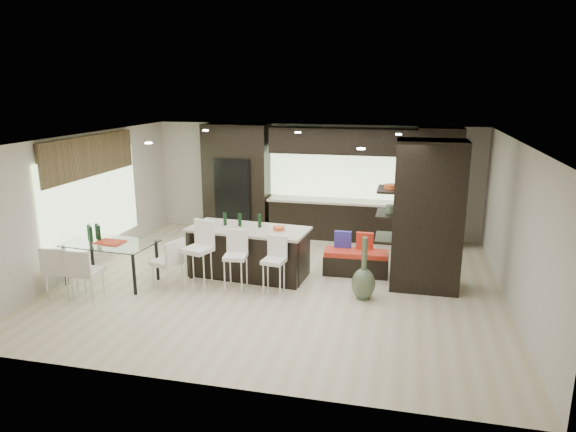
% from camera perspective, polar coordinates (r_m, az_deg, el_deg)
% --- Properties ---
extents(ground, '(8.00, 8.00, 0.00)m').
position_cam_1_polar(ground, '(9.73, -0.80, -7.44)').
color(ground, beige).
rests_on(ground, ground).
extents(back_wall, '(8.00, 0.02, 2.70)m').
position_cam_1_polar(back_wall, '(12.66, 2.97, 4.04)').
color(back_wall, beige).
rests_on(back_wall, ground).
extents(left_wall, '(0.02, 7.00, 2.70)m').
position_cam_1_polar(left_wall, '(10.96, -21.60, 1.42)').
color(left_wall, beige).
rests_on(left_wall, ground).
extents(right_wall, '(0.02, 7.00, 2.70)m').
position_cam_1_polar(right_wall, '(9.24, 24.03, -1.08)').
color(right_wall, beige).
rests_on(right_wall, ground).
extents(ceiling, '(8.00, 7.00, 0.02)m').
position_cam_1_polar(ceiling, '(9.08, -0.86, 8.60)').
color(ceiling, white).
rests_on(ceiling, ground).
extents(window_left, '(0.04, 3.20, 1.90)m').
position_cam_1_polar(window_left, '(11.10, -20.85, 1.64)').
color(window_left, '#B2D199').
rests_on(window_left, left_wall).
extents(window_back, '(3.40, 0.04, 1.20)m').
position_cam_1_polar(window_back, '(12.50, 5.67, 4.79)').
color(window_back, '#B2D199').
rests_on(window_back, back_wall).
extents(stone_accent, '(0.08, 3.00, 0.80)m').
position_cam_1_polar(stone_accent, '(10.93, -21.14, 6.24)').
color(stone_accent, brown).
rests_on(stone_accent, left_wall).
extents(ceiling_spots, '(4.00, 3.00, 0.02)m').
position_cam_1_polar(ceiling_spots, '(9.32, -0.49, 8.62)').
color(ceiling_spots, white).
rests_on(ceiling_spots, ceiling).
extents(back_cabinetry, '(6.80, 0.68, 2.70)m').
position_cam_1_polar(back_cabinetry, '(12.27, 5.00, 3.67)').
color(back_cabinetry, black).
rests_on(back_cabinetry, ground).
extents(refrigerator, '(0.90, 0.68, 1.90)m').
position_cam_1_polar(refrigerator, '(12.84, -5.74, 2.32)').
color(refrigerator, black).
rests_on(refrigerator, ground).
extents(partition_column, '(1.20, 0.80, 2.70)m').
position_cam_1_polar(partition_column, '(9.45, 15.26, 0.00)').
color(partition_column, black).
rests_on(partition_column, ground).
extents(kitchen_island, '(2.38, 1.19, 0.96)m').
position_cam_1_polar(kitchen_island, '(9.98, -4.38, -3.99)').
color(kitchen_island, black).
rests_on(kitchen_island, ground).
extents(stool_left, '(0.56, 0.56, 1.00)m').
position_cam_1_polar(stool_left, '(9.48, -9.94, -5.01)').
color(stool_left, white).
rests_on(stool_left, ground).
extents(stool_mid, '(0.43, 0.43, 0.88)m').
position_cam_1_polar(stool_mid, '(9.29, -5.83, -5.68)').
color(stool_mid, white).
rests_on(stool_mid, ground).
extents(stool_right, '(0.42, 0.42, 0.84)m').
position_cam_1_polar(stool_right, '(9.11, -1.59, -6.16)').
color(stool_right, white).
rests_on(stool_right, ground).
extents(bench, '(1.26, 0.52, 0.48)m').
position_cam_1_polar(bench, '(10.16, 7.55, -5.16)').
color(bench, black).
rests_on(bench, ground).
extents(floor_vase, '(0.46, 0.46, 1.12)m').
position_cam_1_polar(floor_vase, '(8.93, 8.44, -5.79)').
color(floor_vase, '#4C5C41').
rests_on(floor_vase, ground).
extents(dining_table, '(1.69, 1.04, 0.78)m').
position_cam_1_polar(dining_table, '(10.16, -19.00, -4.92)').
color(dining_table, white).
rests_on(dining_table, ground).
extents(chair_near, '(0.47, 0.47, 0.85)m').
position_cam_1_polar(chair_near, '(9.56, -21.42, -6.16)').
color(chair_near, white).
rests_on(chair_near, ground).
extents(chair_far, '(0.55, 0.55, 0.86)m').
position_cam_1_polar(chair_far, '(9.84, -23.90, -5.78)').
color(chair_far, white).
rests_on(chair_far, ground).
extents(chair_end, '(0.58, 0.58, 0.86)m').
position_cam_1_polar(chair_end, '(9.62, -13.28, -5.36)').
color(chair_end, white).
rests_on(chair_end, ground).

